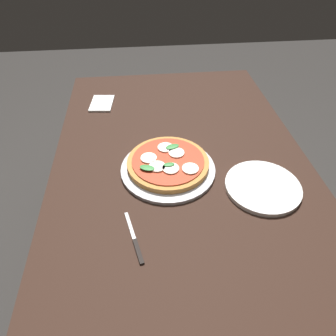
# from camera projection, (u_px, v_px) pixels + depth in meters

# --- Properties ---
(ground_plane) EXTENTS (6.00, 6.00, 0.00)m
(ground_plane) POSITION_uv_depth(u_px,v_px,m) (178.00, 276.00, 1.47)
(ground_plane) COLOR #2D2B28
(dining_table) EXTENTS (1.41, 0.85, 0.70)m
(dining_table) POSITION_uv_depth(u_px,v_px,m) (182.00, 187.00, 1.06)
(dining_table) COLOR black
(dining_table) RESTS_ON ground_plane
(serving_tray) EXTENTS (0.30, 0.30, 0.01)m
(serving_tray) POSITION_uv_depth(u_px,v_px,m) (168.00, 169.00, 0.98)
(serving_tray) COLOR silver
(serving_tray) RESTS_ON dining_table
(pizza) EXTENTS (0.26, 0.26, 0.03)m
(pizza) POSITION_uv_depth(u_px,v_px,m) (168.00, 163.00, 0.98)
(pizza) COLOR #C6843F
(pizza) RESTS_ON serving_tray
(plate_white) EXTENTS (0.23, 0.23, 0.01)m
(plate_white) POSITION_uv_depth(u_px,v_px,m) (263.00, 187.00, 0.92)
(plate_white) COLOR white
(plate_white) RESTS_ON dining_table
(napkin) EXTENTS (0.14, 0.10, 0.01)m
(napkin) POSITION_uv_depth(u_px,v_px,m) (102.00, 103.00, 1.30)
(napkin) COLOR white
(napkin) RESTS_ON dining_table
(knife) EXTENTS (0.17, 0.05, 0.01)m
(knife) POSITION_uv_depth(u_px,v_px,m) (136.00, 243.00, 0.78)
(knife) COLOR black
(knife) RESTS_ON dining_table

